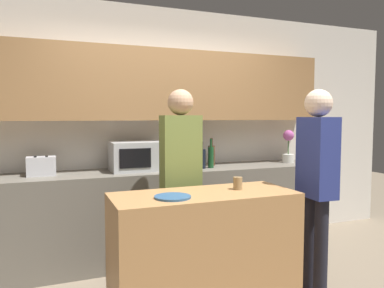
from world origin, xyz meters
name	(u,v)px	position (x,y,z in m)	size (l,w,h in m)	color
back_wall	(161,112)	(0.00, 1.66, 1.54)	(6.40, 0.40, 2.70)	silver
back_counter	(168,212)	(0.00, 1.39, 0.47)	(3.60, 0.62, 0.93)	#6B665B
kitchen_island	(204,253)	(-0.11, 0.18, 0.46)	(1.39, 0.57, 0.92)	#B27F4C
microwave	(136,156)	(-0.34, 1.42, 1.08)	(0.52, 0.39, 0.30)	#B7BABC
toaster	(41,166)	(-1.25, 1.42, 1.02)	(0.26, 0.16, 0.18)	silver
potted_plant	(288,146)	(1.54, 1.42, 1.13)	(0.14, 0.14, 0.39)	silver
bottle_0	(191,156)	(0.28, 1.45, 1.05)	(0.06, 0.06, 0.31)	#472814
bottle_1	(202,158)	(0.36, 1.32, 1.04)	(0.09, 0.09, 0.29)	black
bottle_2	(211,157)	(0.47, 1.33, 1.05)	(0.06, 0.06, 0.32)	#194723
bottle_3	(211,155)	(0.55, 1.50, 1.05)	(0.08, 0.08, 0.31)	#472814
plate_on_island	(173,197)	(-0.38, 0.10, 0.93)	(0.26, 0.26, 0.01)	#2D5684
cup_0	(238,183)	(0.19, 0.20, 0.97)	(0.07, 0.07, 0.10)	#997A4F
person_left	(181,168)	(-0.10, 0.72, 1.04)	(0.34, 0.23, 1.73)	black
person_center	(317,173)	(0.87, 0.10, 1.02)	(0.22, 0.35, 1.71)	black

